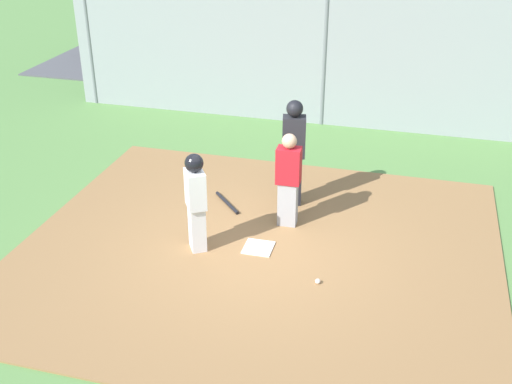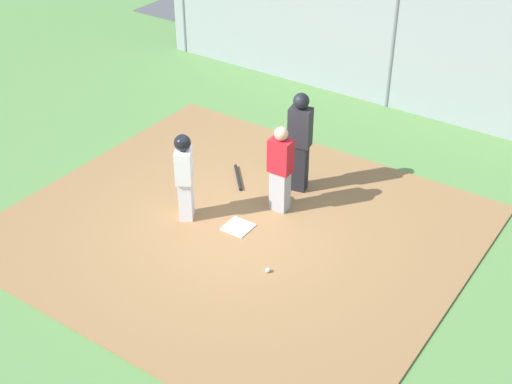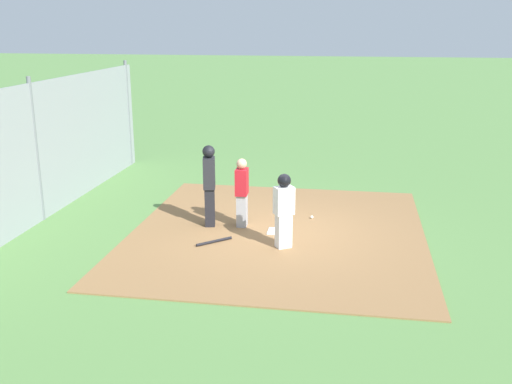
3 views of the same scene
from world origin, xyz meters
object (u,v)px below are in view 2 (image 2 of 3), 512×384
home_plate (238,227)px  baseball_bat (238,177)px  umpire (300,140)px  runner (184,172)px  catcher (280,168)px  baseball (268,270)px  parked_car_green (448,32)px

home_plate → baseball_bat: 1.52m
umpire → runner: umpire is taller
runner → baseball_bat: size_ratio=1.86×
home_plate → catcher: (-0.26, -0.86, 0.80)m
runner → home_plate: bearing=-17.1°
umpire → runner: 2.11m
baseball_bat → baseball: (-1.93, 1.91, 0.01)m
umpire → parked_car_green: bearing=170.0°
baseball → home_plate: bearing=-33.1°
runner → parked_car_green: (-0.83, -9.38, -0.29)m
umpire → baseball: bearing=8.9°
baseball_bat → baseball: size_ratio=11.36×
baseball → runner: bearing=-12.9°
catcher → runner: 1.59m
home_plate → baseball: (-1.04, 0.68, 0.03)m
home_plate → baseball_bat: (0.89, -1.24, 0.02)m
runner → parked_car_green: runner is taller
runner → baseball_bat: bearing=58.2°
catcher → parked_car_green: 8.30m
catcher → baseball_bat: 1.44m
parked_car_green → baseball_bat: bearing=-86.9°
catcher → home_plate: bearing=-18.6°
catcher → umpire: umpire is taller
catcher → runner: size_ratio=1.01×
catcher → baseball_bat: bearing=-109.9°
umpire → home_plate: bearing=-18.4°
baseball_bat → baseball: baseball is taller
baseball → parked_car_green: 9.90m
catcher → baseball: (-0.78, 1.53, -0.78)m
home_plate → baseball_bat: baseball_bat is taller
home_plate → runner: runner is taller
umpire → parked_car_green: 7.58m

